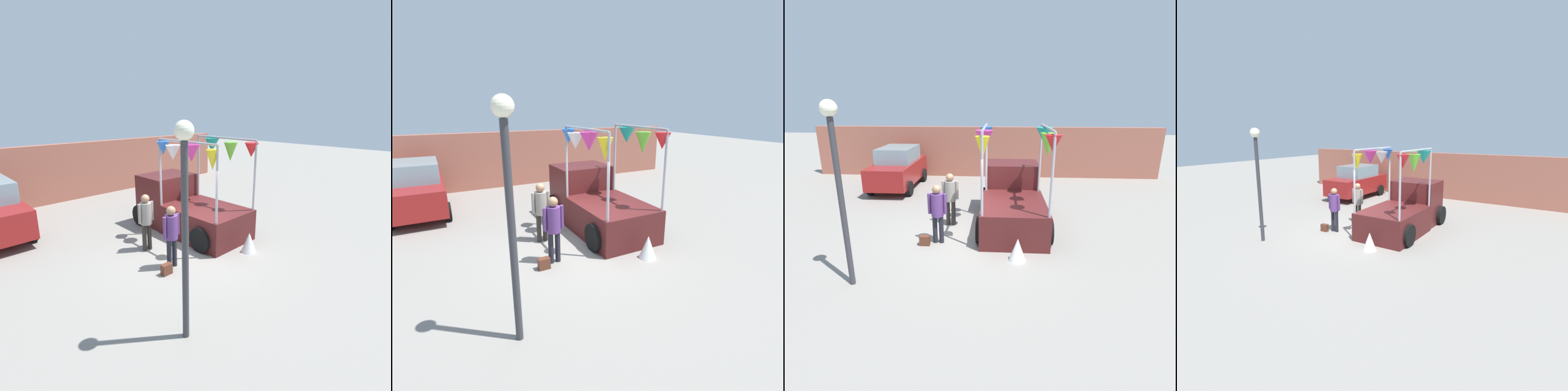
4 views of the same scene
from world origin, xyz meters
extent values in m
plane|color=gray|center=(0.00, 0.00, 0.00)|extent=(60.00, 60.00, 0.00)
cube|color=#4C1919|center=(1.25, 0.37, 0.50)|extent=(1.90, 2.60, 1.00)
cube|color=#4C1919|center=(1.25, 2.37, 0.90)|extent=(1.80, 1.40, 1.80)
cube|color=#8CB2C6|center=(1.25, 2.37, 1.35)|extent=(1.76, 1.37, 0.60)
cylinder|color=black|center=(0.30, 2.72, 0.38)|extent=(0.22, 0.76, 0.76)
cylinder|color=black|center=(2.20, 2.72, 0.38)|extent=(0.22, 0.76, 0.76)
cylinder|color=black|center=(0.30, -0.33, 0.38)|extent=(0.22, 0.76, 0.76)
cylinder|color=black|center=(2.20, -0.33, 0.38)|extent=(0.22, 0.76, 0.76)
cylinder|color=#A5A5AD|center=(0.38, 1.59, 2.09)|extent=(0.07, 0.07, 2.17)
cylinder|color=#A5A5AD|center=(2.12, 1.59, 2.09)|extent=(0.07, 0.07, 2.17)
cylinder|color=#A5A5AD|center=(0.38, -0.85, 2.09)|extent=(0.07, 0.07, 2.17)
cylinder|color=#A5A5AD|center=(2.12, -0.85, 2.09)|extent=(0.07, 0.07, 2.17)
cylinder|color=#A5A5AD|center=(0.38, 0.37, 3.17)|extent=(0.07, 2.44, 0.07)
cylinder|color=#A5A5AD|center=(2.12, 0.37, 3.17)|extent=(0.07, 2.44, 0.07)
cone|color=yellow|center=(0.38, -0.68, 2.77)|extent=(0.52, 0.52, 0.55)
cone|color=red|center=(2.12, -0.68, 2.88)|extent=(0.50, 0.50, 0.43)
cone|color=#D83399|center=(0.38, 0.13, 2.87)|extent=(0.50, 0.50, 0.48)
cone|color=#66CC33|center=(2.12, 0.13, 2.75)|extent=(0.53, 0.53, 0.61)
cone|color=white|center=(0.38, 0.95, 2.81)|extent=(0.50, 0.50, 0.46)
cone|color=teal|center=(2.12, 0.95, 2.90)|extent=(0.52, 0.52, 0.46)
cone|color=blue|center=(0.38, 1.42, 2.90)|extent=(0.48, 0.48, 0.41)
cube|color=maroon|center=(-3.84, 5.20, 0.77)|extent=(1.70, 4.00, 0.90)
cube|color=#72939E|center=(-3.84, 5.35, 1.55)|extent=(1.50, 2.10, 0.66)
cylinder|color=black|center=(-4.69, 6.45, 0.32)|extent=(0.18, 0.64, 0.64)
cylinder|color=black|center=(-2.99, 6.45, 0.32)|extent=(0.18, 0.64, 0.64)
cylinder|color=black|center=(-2.99, 3.95, 0.32)|extent=(0.18, 0.64, 0.64)
cylinder|color=black|center=(-0.98, -0.42, 0.41)|extent=(0.13, 0.13, 0.81)
cylinder|color=black|center=(-0.80, -0.42, 0.41)|extent=(0.13, 0.13, 0.81)
cylinder|color=#593372|center=(-0.89, -0.42, 1.13)|extent=(0.34, 0.34, 0.64)
sphere|color=#997051|center=(-0.89, -0.42, 1.58)|extent=(0.24, 0.24, 0.24)
cylinder|color=#593372|center=(-1.11, -0.42, 1.17)|extent=(0.09, 0.09, 0.58)
cylinder|color=#593372|center=(-0.67, -0.42, 1.17)|extent=(0.09, 0.09, 0.58)
cylinder|color=#2D2823|center=(-0.83, 0.90, 0.41)|extent=(0.13, 0.13, 0.82)
cylinder|color=#2D2823|center=(-0.65, 0.90, 0.41)|extent=(0.13, 0.13, 0.82)
cylinder|color=gray|center=(-0.74, 0.90, 1.14)|extent=(0.34, 0.34, 0.65)
sphere|color=#997051|center=(-0.74, 0.90, 1.59)|extent=(0.25, 0.25, 0.25)
cylinder|color=gray|center=(-0.96, 0.90, 1.18)|extent=(0.09, 0.09, 0.58)
cylinder|color=gray|center=(-0.52, 0.90, 1.18)|extent=(0.09, 0.09, 0.58)
cube|color=#592D1E|center=(-1.24, -0.62, 0.14)|extent=(0.28, 0.16, 0.28)
cylinder|color=#333338|center=(-2.38, -2.59, 1.79)|extent=(0.12, 0.12, 3.59)
sphere|color=#F2EDCC|center=(-2.38, -2.59, 3.75)|extent=(0.32, 0.32, 0.32)
cube|color=#9E5947|center=(0.00, 7.80, 1.30)|extent=(18.00, 0.36, 2.60)
cone|color=white|center=(1.30, -1.33, 0.30)|extent=(0.57, 0.57, 0.60)
camera|label=1|loc=(-5.58, -6.11, 4.05)|focal=28.00mm
camera|label=2|loc=(-3.34, -6.87, 3.74)|focal=28.00mm
camera|label=3|loc=(0.82, -8.27, 3.87)|focal=28.00mm
camera|label=4|loc=(6.40, -9.15, 3.76)|focal=28.00mm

